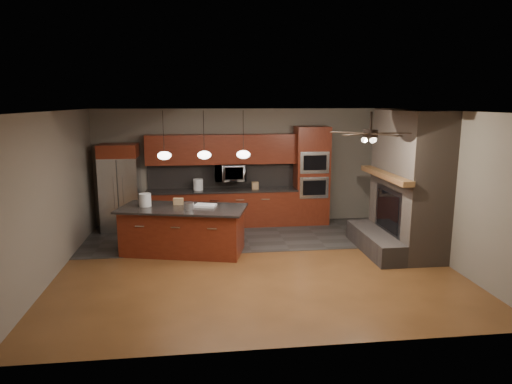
{
  "coord_description": "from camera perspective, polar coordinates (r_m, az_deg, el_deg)",
  "views": [
    {
      "loc": [
        -0.98,
        -8.02,
        2.95
      ],
      "look_at": [
        0.08,
        0.6,
        1.24
      ],
      "focal_mm": 32.0,
      "sensor_mm": 36.0,
      "label": 1
    }
  ],
  "objects": [
    {
      "name": "cardboard_box",
      "position": [
        9.34,
        -9.68,
        -1.15
      ],
      "size": [
        0.2,
        0.15,
        0.13
      ],
      "primitive_type": "cube",
      "rotation": [
        0.0,
        0.0,
        -0.04
      ],
      "color": "#96754D",
      "rests_on": "kitchen_island"
    },
    {
      "name": "ceiling_fan",
      "position": [
        7.75,
        14.12,
        7.18
      ],
      "size": [
        1.27,
        1.33,
        0.41
      ],
      "color": "black",
      "rests_on": "ceiling"
    },
    {
      "name": "ceiling",
      "position": [
        8.08,
        -0.07,
        10.1
      ],
      "size": [
        7.0,
        6.0,
        0.02
      ],
      "primitive_type": "cube",
      "color": "white",
      "rests_on": "back_wall"
    },
    {
      "name": "counter_bucket",
      "position": [
        10.89,
        -7.25,
        0.94
      ],
      "size": [
        0.27,
        0.27,
        0.27
      ],
      "primitive_type": "cylinder",
      "rotation": [
        0.0,
        0.0,
        -0.16
      ],
      "color": "white",
      "rests_on": "back_cabinetry"
    },
    {
      "name": "right_wall",
      "position": [
        9.31,
        21.85,
        0.77
      ],
      "size": [
        0.02,
        6.0,
        2.8
      ],
      "primitive_type": "cube",
      "color": "#6D6357",
      "rests_on": "ground"
    },
    {
      "name": "left_wall",
      "position": [
        8.55,
        -24.05,
        -0.27
      ],
      "size": [
        0.02,
        6.0,
        2.8
      ],
      "primitive_type": "cube",
      "color": "#6D6357",
      "rests_on": "ground"
    },
    {
      "name": "pendant_left",
      "position": [
        8.8,
        -11.39,
        4.51
      ],
      "size": [
        0.26,
        0.26,
        0.92
      ],
      "color": "black",
      "rests_on": "ceiling"
    },
    {
      "name": "oven_tower",
      "position": [
        11.18,
        6.94,
        2.04
      ],
      "size": [
        0.8,
        0.63,
        2.38
      ],
      "color": "maroon",
      "rests_on": "ground"
    },
    {
      "name": "back_wall",
      "position": [
        11.17,
        -1.93,
        3.19
      ],
      "size": [
        7.0,
        0.02,
        2.8
      ],
      "primitive_type": "cube",
      "color": "#6D6357",
      "rests_on": "ground"
    },
    {
      "name": "slate_tile_patch",
      "position": [
        10.3,
        -1.28,
        -5.46
      ],
      "size": [
        7.0,
        2.4,
        0.01
      ],
      "primitive_type": "cube",
      "color": "#33302E",
      "rests_on": "ground"
    },
    {
      "name": "paint_tray",
      "position": [
        9.08,
        -6.36,
        -1.69
      ],
      "size": [
        0.47,
        0.39,
        0.04
      ],
      "primitive_type": "cube",
      "rotation": [
        0.0,
        0.0,
        -0.3
      ],
      "color": "white",
      "rests_on": "kitchen_island"
    },
    {
      "name": "paint_can",
      "position": [
        8.89,
        -8.39,
        -1.73
      ],
      "size": [
        0.27,
        0.27,
        0.13
      ],
      "primitive_type": "cylinder",
      "rotation": [
        0.0,
        0.0,
        -0.65
      ],
      "color": "#BCBCC1",
      "rests_on": "kitchen_island"
    },
    {
      "name": "fireplace_column",
      "position": [
        9.47,
        18.19,
        0.55
      ],
      "size": [
        1.3,
        2.1,
        2.8
      ],
      "color": "brown",
      "rests_on": "ground"
    },
    {
      "name": "refrigerator",
      "position": [
        10.97,
        -16.59,
        0.51
      ],
      "size": [
        0.86,
        0.75,
        2.02
      ],
      "color": "silver",
      "rests_on": "ground"
    },
    {
      "name": "pendant_right",
      "position": [
        8.81,
        -1.59,
        4.74
      ],
      "size": [
        0.26,
        0.26,
        0.92
      ],
      "color": "black",
      "rests_on": "ceiling"
    },
    {
      "name": "back_cabinetry",
      "position": [
        10.97,
        -4.27,
        0.33
      ],
      "size": [
        3.59,
        0.64,
        2.2
      ],
      "color": "maroon",
      "rests_on": "ground"
    },
    {
      "name": "white_bucket",
      "position": [
        9.29,
        -13.7,
        -0.97
      ],
      "size": [
        0.33,
        0.33,
        0.26
      ],
      "primitive_type": "cylinder",
      "rotation": [
        0.0,
        0.0,
        -0.52
      ],
      "color": "silver",
      "rests_on": "kitchen_island"
    },
    {
      "name": "kitchen_island",
      "position": [
        9.18,
        -9.1,
        -4.69
      ],
      "size": [
        2.65,
        1.68,
        0.92
      ],
      "rotation": [
        0.0,
        0.0,
        -0.25
      ],
      "color": "maroon",
      "rests_on": "ground"
    },
    {
      "name": "ground",
      "position": [
        8.6,
        -0.06,
        -8.9
      ],
      "size": [
        7.0,
        7.0,
        0.0
      ],
      "primitive_type": "plane",
      "color": "brown",
      "rests_on": "ground"
    },
    {
      "name": "counter_box",
      "position": [
        10.92,
        -0.11,
        0.81
      ],
      "size": [
        0.16,
        0.12,
        0.17
      ],
      "primitive_type": "cube",
      "rotation": [
        0.0,
        0.0,
        0.0
      ],
      "color": "#A68156",
      "rests_on": "back_cabinetry"
    },
    {
      "name": "microwave",
      "position": [
        10.91,
        -3.25,
        2.46
      ],
      "size": [
        0.73,
        0.41,
        0.5
      ],
      "primitive_type": "imported",
      "color": "silver",
      "rests_on": "back_cabinetry"
    },
    {
      "name": "pendant_center",
      "position": [
        8.77,
        -6.49,
        4.64
      ],
      "size": [
        0.26,
        0.26,
        0.92
      ],
      "color": "black",
      "rests_on": "ceiling"
    }
  ]
}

